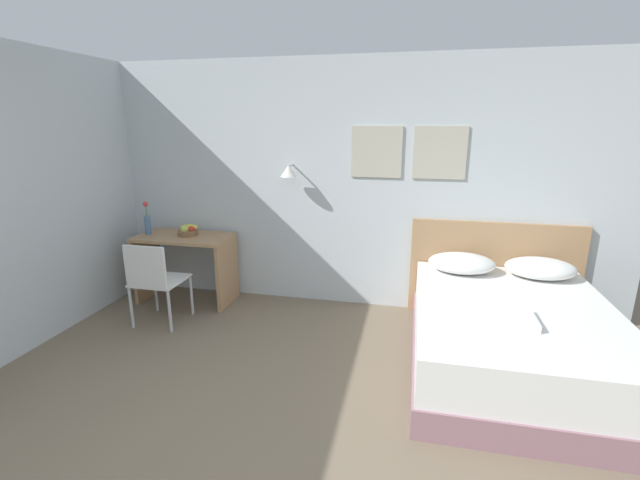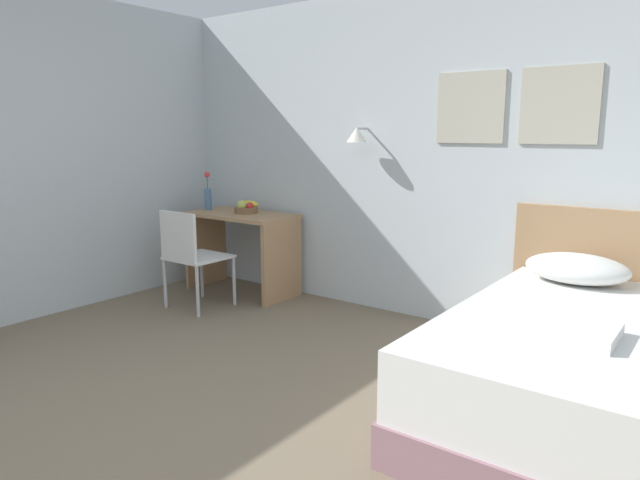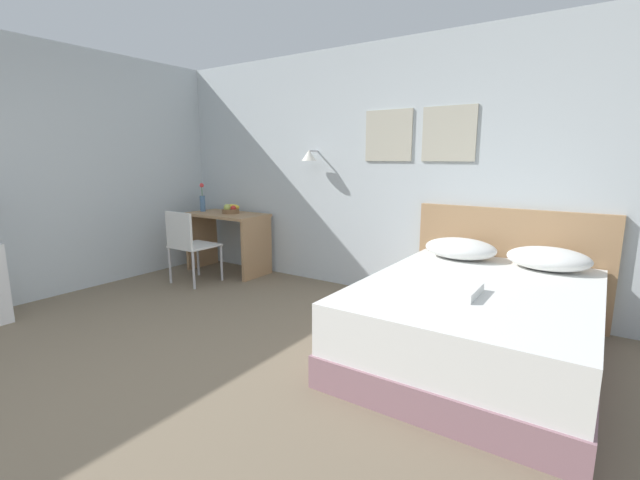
# 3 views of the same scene
# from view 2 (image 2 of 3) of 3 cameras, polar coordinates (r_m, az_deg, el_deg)

# --- Properties ---
(wall_back) EXTENTS (5.91, 0.31, 2.65)m
(wall_back) POSITION_cam_2_polar(r_m,az_deg,el_deg) (4.66, 10.81, 8.20)
(wall_back) COLOR silver
(wall_back) RESTS_ON ground_plane
(bed) EXTENTS (1.57, 2.05, 0.57)m
(bed) POSITION_cam_2_polar(r_m,az_deg,el_deg) (3.34, 26.89, -12.26)
(bed) COLOR gray
(bed) RESTS_ON ground_plane
(pillow_left) EXTENTS (0.63, 0.44, 0.19)m
(pillow_left) POSITION_cam_2_polar(r_m,az_deg,el_deg) (3.99, 24.27, -2.61)
(pillow_left) COLOR white
(pillow_left) RESTS_ON bed
(folded_towel_near_foot) EXTENTS (0.35, 0.34, 0.06)m
(folded_towel_near_foot) POSITION_cam_2_polar(r_m,az_deg,el_deg) (2.96, 24.24, -8.34)
(folded_towel_near_foot) COLOR white
(folded_towel_near_foot) RESTS_ON bed
(desk) EXTENTS (1.05, 0.56, 0.77)m
(desk) POSITION_cam_2_polar(r_m,az_deg,el_deg) (5.48, -7.85, 0.13)
(desk) COLOR #A87F56
(desk) RESTS_ON ground_plane
(desk_chair) EXTENTS (0.46, 0.46, 0.87)m
(desk_chair) POSITION_cam_2_polar(r_m,az_deg,el_deg) (5.02, -12.93, -1.10)
(desk_chair) COLOR white
(desk_chair) RESTS_ON ground_plane
(fruit_bowl) EXTENTS (0.22, 0.22, 0.12)m
(fruit_bowl) POSITION_cam_2_polar(r_m,az_deg,el_deg) (5.43, -7.39, 3.22)
(fruit_bowl) COLOR brown
(fruit_bowl) RESTS_ON desk
(flower_vase) EXTENTS (0.07, 0.07, 0.37)m
(flower_vase) POSITION_cam_2_polar(r_m,az_deg,el_deg) (5.71, -11.16, 4.40)
(flower_vase) COLOR #4C7099
(flower_vase) RESTS_ON desk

